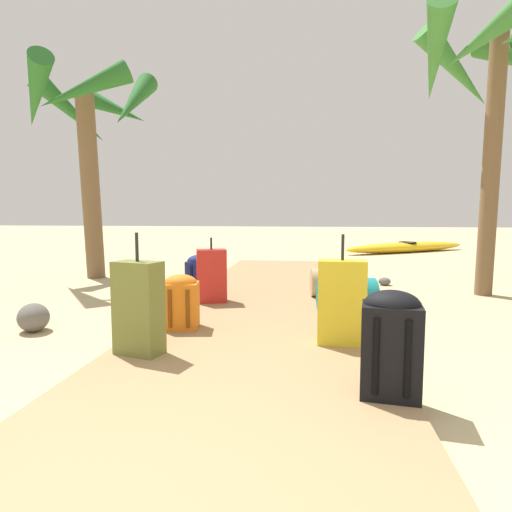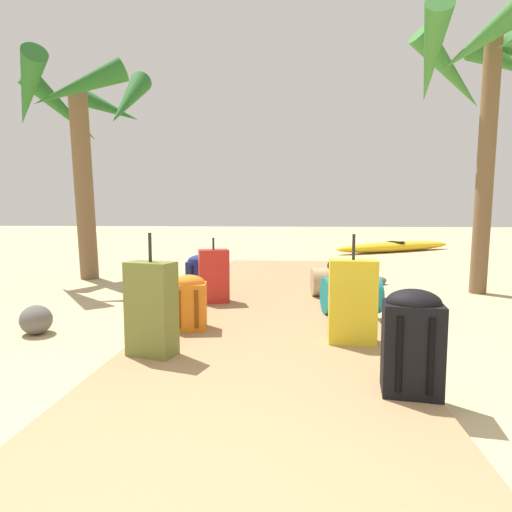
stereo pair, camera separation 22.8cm
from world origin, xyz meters
The scene contains 16 objects.
ground_plane centered at (0.00, 3.28, 0.00)m, with size 60.00×60.00×0.00m, color tan.
boardwalk centered at (0.00, 4.10, 0.04)m, with size 2.11×8.20×0.08m, color #9E7A51.
backpack_navy centered at (-0.93, 4.22, 0.35)m, with size 0.36×0.30×0.51m.
duffel_bag_tan centered at (0.74, 4.30, 0.26)m, with size 0.57×0.40×0.46m.
duffel_bag_teal centered at (0.83, 3.36, 0.27)m, with size 0.62×0.46×0.49m.
backpack_orange centered at (-0.69, 2.63, 0.34)m, with size 0.34×0.30×0.49m.
suitcase_yellow centered at (0.71, 2.36, 0.41)m, with size 0.38×0.21×0.87m.
suitcase_red centered at (-0.68, 3.79, 0.39)m, with size 0.39×0.32×0.75m.
suitcase_olive centered at (-0.78, 1.92, 0.42)m, with size 0.38×0.28×0.89m.
backpack_black centered at (0.91, 1.40, 0.40)m, with size 0.35×0.30×0.61m.
palm_tree_far_right centered at (2.72, 5.06, 2.99)m, with size 1.97×2.15×3.79m.
palm_tree_near_left centered at (-3.19, 5.80, 2.62)m, with size 2.21×2.29×3.53m.
kayak centered at (3.17, 11.50, 0.15)m, with size 3.96×2.94×0.30m.
rock_left_far centered at (-2.12, 2.63, 0.13)m, with size 0.34×0.28×0.27m, color #5B5651.
rock_right_near centered at (1.37, 5.67, 0.05)m, with size 0.20×0.16×0.10m, color #5B5651.
rock_right_far centered at (1.60, 5.71, 0.06)m, with size 0.18×0.19×0.12m, color #5B5651.
Camera 2 is at (0.23, -1.04, 1.11)m, focal length 30.04 mm.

